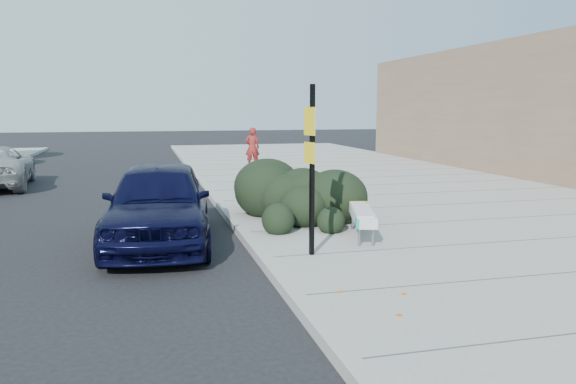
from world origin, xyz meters
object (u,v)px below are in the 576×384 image
Objects in this scene: sedan_navy at (159,203)px; pedestrian at (252,148)px; bike_rack at (351,193)px; bench at (362,215)px; sign_post at (311,160)px.

pedestrian is (4.21, 12.37, 0.18)m from sedan_navy.
pedestrian is (-0.25, 11.04, 0.35)m from bike_rack.
sedan_navy is at bearing -174.46° from bike_rack.
sign_post is at bearing -126.95° from bench.
pedestrian is (0.42, 13.45, 0.40)m from bench.
bike_rack is at bearing 93.83° from pedestrian.
sign_post is (-2.01, -3.41, 1.12)m from bike_rack.
sign_post is 14.58m from pedestrian.
sedan_navy is at bearing -179.85° from bench.
bike_rack is 4.66m from sedan_navy.
sedan_navy is at bearing 125.13° from sign_post.
sign_post is 1.69× the size of pedestrian.
sedan_navy is (-4.47, -1.32, 0.16)m from bike_rack.
pedestrian reaches higher than bench.
sign_post reaches higher than bike_rack.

